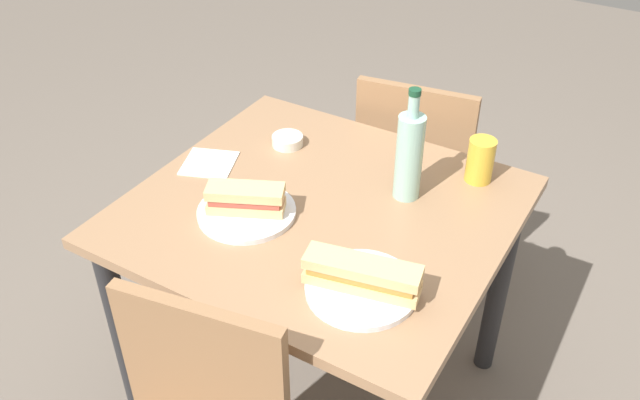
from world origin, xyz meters
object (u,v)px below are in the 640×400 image
(water_bottle, at_px, (409,155))
(olive_bowl, at_px, (288,141))
(baguette_sandwich_far, at_px, (362,274))
(knife_near, at_px, (247,195))
(beer_glass, at_px, (480,160))
(plate_near, at_px, (247,212))
(plate_far, at_px, (361,288))
(chair_far, at_px, (417,171))
(baguette_sandwich_near, at_px, (246,199))
(dining_table, at_px, (320,243))
(knife_far, at_px, (364,267))

(water_bottle, bearing_deg, olive_bowl, 172.64)
(baguette_sandwich_far, height_order, olive_bowl, baguette_sandwich_far)
(knife_near, bearing_deg, beer_glass, 39.59)
(knife_near, height_order, beer_glass, beer_glass)
(plate_near, relative_size, plate_far, 1.00)
(chair_far, distance_m, baguette_sandwich_near, 0.83)
(baguette_sandwich_near, distance_m, plate_far, 0.39)
(chair_far, xyz_separation_m, plate_near, (-0.15, -0.75, 0.26))
(beer_glass, height_order, olive_bowl, beer_glass)
(chair_far, relative_size, baguette_sandwich_far, 3.19)
(plate_near, bearing_deg, dining_table, 41.07)
(baguette_sandwich_far, bearing_deg, beer_glass, 83.00)
(knife_near, height_order, water_bottle, water_bottle)
(baguette_sandwich_far, bearing_deg, knife_near, 160.48)
(baguette_sandwich_near, bearing_deg, plate_near, 0.00)
(plate_far, xyz_separation_m, olive_bowl, (-0.47, 0.43, 0.01))
(knife_near, height_order, plate_far, knife_near)
(dining_table, xyz_separation_m, water_bottle, (0.17, 0.16, 0.25))
(plate_near, height_order, plate_far, same)
(dining_table, height_order, baguette_sandwich_near, baguette_sandwich_near)
(dining_table, xyz_separation_m, plate_near, (-0.14, -0.12, 0.13))
(water_bottle, bearing_deg, plate_near, -137.74)
(chair_far, xyz_separation_m, knife_near, (-0.19, -0.71, 0.27))
(plate_far, bearing_deg, baguette_sandwich_far, -45.00)
(chair_far, bearing_deg, knife_near, -105.05)
(plate_far, xyz_separation_m, baguette_sandwich_far, (0.00, -0.00, 0.04))
(water_bottle, distance_m, beer_glass, 0.22)
(plate_near, distance_m, baguette_sandwich_near, 0.04)
(knife_near, xyz_separation_m, plate_far, (0.42, -0.15, -0.01))
(olive_bowl, bearing_deg, baguette_sandwich_far, -42.38)
(knife_near, distance_m, plate_far, 0.44)
(plate_far, distance_m, beer_glass, 0.55)
(knife_far, xyz_separation_m, water_bottle, (-0.05, 0.33, 0.11))
(plate_near, distance_m, plate_far, 0.39)
(plate_near, xyz_separation_m, olive_bowl, (-0.09, 0.33, 0.01))
(baguette_sandwich_near, bearing_deg, water_bottle, 42.26)
(knife_far, relative_size, water_bottle, 0.58)
(baguette_sandwich_far, bearing_deg, olive_bowl, 137.62)
(baguette_sandwich_far, xyz_separation_m, knife_far, (-0.02, 0.05, -0.03))
(dining_table, bearing_deg, baguette_sandwich_near, -138.93)
(olive_bowl, bearing_deg, knife_far, -40.03)
(baguette_sandwich_near, xyz_separation_m, water_bottle, (0.31, 0.28, 0.08))
(knife_near, distance_m, beer_glass, 0.63)
(water_bottle, bearing_deg, beer_glass, 50.54)
(dining_table, distance_m, beer_glass, 0.48)
(plate_near, height_order, beer_glass, beer_glass)
(plate_near, height_order, water_bottle, water_bottle)
(plate_far, bearing_deg, olive_bowl, 137.62)
(knife_near, bearing_deg, water_bottle, 33.96)
(plate_near, relative_size, baguette_sandwich_near, 1.22)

